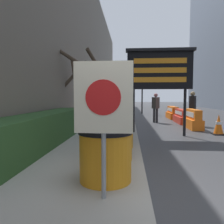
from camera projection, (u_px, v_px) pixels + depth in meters
ground_plane at (150, 201)px, 3.02m from camera, size 120.00×120.00×0.00m
sidewalk_left at (37, 192)px, 3.15m from camera, size 3.23×56.00×0.13m
building_left_facade at (76, 29)px, 12.67m from camera, size 0.40×50.40×10.71m
hedge_strip at (43, 129)px, 5.95m from camera, size 0.90×6.13×0.87m
bare_tree at (83, 86)px, 9.90m from camera, size 2.10×2.26×3.46m
barrel_drum_foreground at (105, 155)px, 3.42m from camera, size 0.84×0.84×0.81m
barrel_drum_middle at (113, 140)px, 4.55m from camera, size 0.84×0.84×0.81m
barrel_drum_back at (117, 132)px, 5.69m from camera, size 0.84×0.84×0.81m
warning_sign at (103, 105)px, 2.74m from camera, size 0.74×0.08×1.76m
message_board at (159, 70)px, 7.93m from camera, size 2.46×0.36×3.17m
jersey_barrier_orange_near at (193, 120)px, 9.90m from camera, size 0.51×1.62×0.88m
jersey_barrier_red_striped at (182, 117)px, 12.06m from camera, size 0.58×2.02×0.75m
jersey_barrier_orange_far at (173, 113)px, 14.58m from camera, size 0.62×1.95×0.80m
traffic_cone_near at (197, 121)px, 9.73m from camera, size 0.42×0.42×0.75m
traffic_cone_mid at (219, 125)px, 8.31m from camera, size 0.44×0.44×0.78m
traffic_cone_far at (186, 113)px, 15.25m from camera, size 0.36×0.36×0.64m
traffic_light_near_curb at (142, 83)px, 18.63m from camera, size 0.28×0.44×3.58m
pedestrian_worker at (156, 105)px, 12.21m from camera, size 0.46×0.50×1.64m
pedestrian_passerby at (193, 105)px, 10.98m from camera, size 0.44×0.52×1.71m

